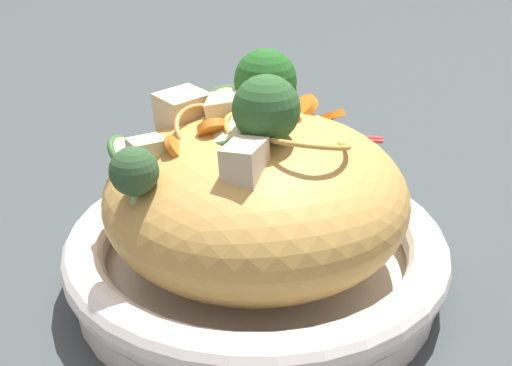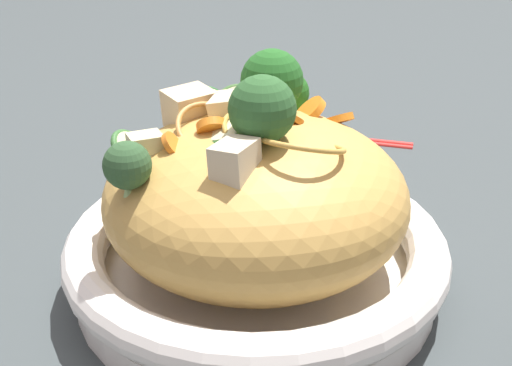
% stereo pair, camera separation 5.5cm
% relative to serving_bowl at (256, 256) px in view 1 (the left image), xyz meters
% --- Properties ---
extents(ground_plane, '(3.00, 3.00, 0.00)m').
position_rel_serving_bowl_xyz_m(ground_plane, '(0.00, 0.00, -0.03)').
color(ground_plane, '#383F40').
extents(serving_bowl, '(0.32, 0.32, 0.06)m').
position_rel_serving_bowl_xyz_m(serving_bowl, '(0.00, 0.00, 0.00)').
color(serving_bowl, white).
rests_on(serving_bowl, ground_plane).
extents(noodle_heap, '(0.24, 0.24, 0.14)m').
position_rel_serving_bowl_xyz_m(noodle_heap, '(-0.00, -0.00, 0.06)').
color(noodle_heap, tan).
rests_on(noodle_heap, serving_bowl).
extents(broccoli_florets, '(0.18, 0.19, 0.09)m').
position_rel_serving_bowl_xyz_m(broccoli_florets, '(0.02, -0.00, 0.13)').
color(broccoli_florets, '#9DB876').
rests_on(broccoli_florets, serving_bowl).
extents(carrot_coins, '(0.08, 0.17, 0.04)m').
position_rel_serving_bowl_xyz_m(carrot_coins, '(0.02, -0.03, 0.11)').
color(carrot_coins, orange).
rests_on(carrot_coins, serving_bowl).
extents(zucchini_slices, '(0.14, 0.14, 0.05)m').
position_rel_serving_bowl_xyz_m(zucchini_slices, '(0.04, 0.03, 0.11)').
color(zucchini_slices, beige).
rests_on(zucchini_slices, serving_bowl).
extents(chicken_chunks, '(0.16, 0.10, 0.04)m').
position_rel_serving_bowl_xyz_m(chicken_chunks, '(0.02, 0.04, 0.11)').
color(chicken_chunks, beige).
rests_on(chicken_chunks, serving_bowl).
extents(chopsticks_pair, '(0.11, 0.21, 0.01)m').
position_rel_serving_bowl_xyz_m(chopsticks_pair, '(0.31, -0.14, -0.03)').
color(chopsticks_pair, red).
rests_on(chopsticks_pair, ground_plane).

